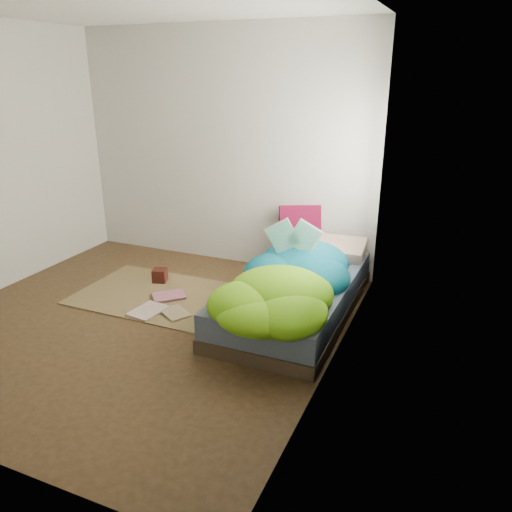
{
  "coord_description": "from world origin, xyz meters",
  "views": [
    {
      "loc": [
        2.53,
        -3.25,
        2.11
      ],
      "look_at": [
        0.82,
        0.75,
        0.5
      ],
      "focal_mm": 35.0,
      "sensor_mm": 36.0,
      "label": 1
    }
  ],
  "objects_px": {
    "bed": "(294,297)",
    "floor_book_b": "(167,291)",
    "floor_book_a": "(138,308)",
    "open_book": "(294,227)",
    "pillow_magenta": "(300,226)",
    "wooden_box": "(160,275)"
  },
  "relations": [
    {
      "from": "bed",
      "to": "pillow_magenta",
      "type": "bearing_deg",
      "value": 105.96
    },
    {
      "from": "floor_book_b",
      "to": "pillow_magenta",
      "type": "bearing_deg",
      "value": 92.6
    },
    {
      "from": "open_book",
      "to": "floor_book_a",
      "type": "relative_size",
      "value": 1.21
    },
    {
      "from": "floor_book_a",
      "to": "floor_book_b",
      "type": "xyz_separation_m",
      "value": [
        0.05,
        0.43,
        0.0
      ]
    },
    {
      "from": "bed",
      "to": "floor_book_a",
      "type": "xyz_separation_m",
      "value": [
        -1.37,
        -0.53,
        -0.14
      ]
    },
    {
      "from": "open_book",
      "to": "floor_book_b",
      "type": "distance_m",
      "value": 1.5
    },
    {
      "from": "open_book",
      "to": "wooden_box",
      "type": "height_order",
      "value": "open_book"
    },
    {
      "from": "bed",
      "to": "floor_book_b",
      "type": "bearing_deg",
      "value": -175.71
    },
    {
      "from": "open_book",
      "to": "floor_book_b",
      "type": "xyz_separation_m",
      "value": [
        -1.26,
        -0.2,
        -0.78
      ]
    },
    {
      "from": "pillow_magenta",
      "to": "wooden_box",
      "type": "distance_m",
      "value": 1.58
    },
    {
      "from": "pillow_magenta",
      "to": "floor_book_a",
      "type": "bearing_deg",
      "value": -152.48
    },
    {
      "from": "bed",
      "to": "floor_book_b",
      "type": "distance_m",
      "value": 1.33
    },
    {
      "from": "open_book",
      "to": "floor_book_b",
      "type": "bearing_deg",
      "value": 175.49
    },
    {
      "from": "floor_book_b",
      "to": "floor_book_a",
      "type": "bearing_deg",
      "value": -47.87
    },
    {
      "from": "floor_book_a",
      "to": "floor_book_b",
      "type": "relative_size",
      "value": 1.1
    },
    {
      "from": "wooden_box",
      "to": "floor_book_a",
      "type": "bearing_deg",
      "value": -74.7
    },
    {
      "from": "bed",
      "to": "floor_book_a",
      "type": "distance_m",
      "value": 1.47
    },
    {
      "from": "pillow_magenta",
      "to": "open_book",
      "type": "distance_m",
      "value": 0.87
    },
    {
      "from": "floor_book_b",
      "to": "open_book",
      "type": "bearing_deg",
      "value": 57.84
    },
    {
      "from": "bed",
      "to": "wooden_box",
      "type": "bearing_deg",
      "value": 175.39
    },
    {
      "from": "floor_book_a",
      "to": "open_book",
      "type": "bearing_deg",
      "value": 32.37
    },
    {
      "from": "bed",
      "to": "pillow_magenta",
      "type": "relative_size",
      "value": 4.56
    }
  ]
}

